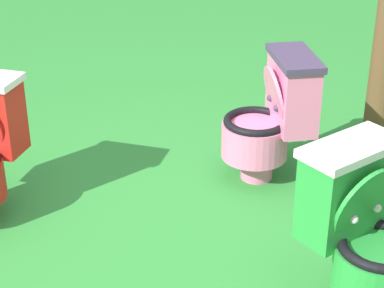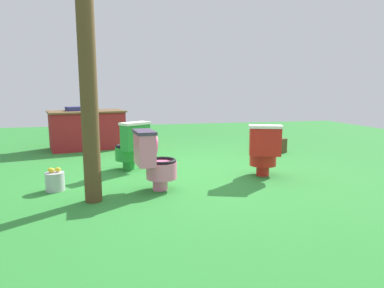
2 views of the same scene
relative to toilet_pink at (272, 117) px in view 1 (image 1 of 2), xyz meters
name	(u,v)px [view 1 (image 1 of 2)]	position (x,y,z in m)	size (l,w,h in m)	color
ground	(174,253)	(0.56, 0.72, -0.37)	(14.00, 14.00, 0.00)	#2D8433
toilet_pink	(272,117)	(0.00, 0.00, 0.00)	(0.53, 0.46, 0.73)	pink
toilet_green	(364,231)	(-0.21, 1.12, 0.00)	(0.61, 0.63, 0.73)	green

